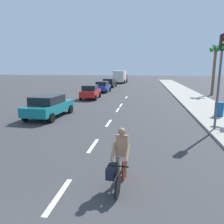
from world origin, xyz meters
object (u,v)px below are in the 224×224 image
at_px(delivery_truck, 120,77).
at_px(trash_bin_far, 219,109).
at_px(parked_car_teal, 49,105).
at_px(palm_tree_far, 215,55).
at_px(cyclist, 119,161).
at_px(parked_car_red, 90,92).
at_px(traffic_signal, 221,65).
at_px(parked_car_blue, 103,86).
at_px(parked_car_black, 109,83).

relative_size(delivery_truck, trash_bin_far, 6.32).
distance_m(parked_car_teal, trash_bin_far, 12.00).
distance_m(delivery_truck, palm_tree_far, 25.16).
height_order(cyclist, trash_bin_far, cyclist).
distance_m(palm_tree_far, trash_bin_far, 14.67).
bearing_deg(parked_car_red, parked_car_teal, -95.78).
height_order(parked_car_teal, trash_bin_far, parked_car_teal).
relative_size(parked_car_teal, traffic_signal, 0.89).
height_order(parked_car_blue, traffic_signal, traffic_signal).
distance_m(parked_car_teal, palm_tree_far, 21.85).
bearing_deg(parked_car_black, delivery_truck, 88.76).
height_order(cyclist, parked_car_black, cyclist).
bearing_deg(parked_car_red, palm_tree_far, 19.06).
height_order(cyclist, parked_car_teal, cyclist).
bearing_deg(parked_car_teal, cyclist, -51.28).
relative_size(traffic_signal, trash_bin_far, 5.18).
height_order(parked_car_blue, delivery_truck, delivery_truck).
relative_size(parked_car_black, trash_bin_far, 4.60).
distance_m(cyclist, delivery_truck, 44.39).
xyz_separation_m(parked_car_teal, trash_bin_far, (11.90, 1.54, -0.20)).
bearing_deg(parked_car_teal, parked_car_black, 92.63).
xyz_separation_m(parked_car_red, delivery_truck, (0.28, 26.07, 0.67)).
bearing_deg(traffic_signal, trash_bin_far, 70.05).
bearing_deg(cyclist, palm_tree_far, -107.00).
xyz_separation_m(parked_car_black, delivery_truck, (0.68, 11.16, 0.66)).
bearing_deg(traffic_signal, cyclist, -124.55).
bearing_deg(parked_car_black, cyclist, -77.58).
distance_m(parked_car_teal, traffic_signal, 11.15).
distance_m(cyclist, trash_bin_far, 11.61).
height_order(parked_car_black, delivery_truck, delivery_truck).
height_order(delivery_truck, trash_bin_far, delivery_truck).
bearing_deg(parked_car_blue, parked_car_teal, -90.66).
distance_m(parked_car_red, parked_car_blue, 6.91).
bearing_deg(parked_car_teal, parked_car_red, 89.51).
relative_size(palm_tree_far, traffic_signal, 1.27).
relative_size(cyclist, parked_car_blue, 0.45).
bearing_deg(parked_car_red, delivery_truck, 87.19).
xyz_separation_m(parked_car_black, trash_bin_far, (11.70, -22.85, -0.20)).
xyz_separation_m(cyclist, parked_car_blue, (-5.52, 24.92, 0.01)).
relative_size(parked_car_blue, parked_car_black, 0.87).
bearing_deg(parked_car_red, parked_car_black, 89.33).
distance_m(parked_car_teal, parked_car_red, 9.50).
bearing_deg(traffic_signal, parked_car_teal, 169.50).
bearing_deg(parked_car_black, traffic_signal, -66.18).
height_order(cyclist, palm_tree_far, palm_tree_far).
height_order(parked_car_blue, parked_car_black, same).
distance_m(cyclist, palm_tree_far, 25.70).
xyz_separation_m(parked_car_blue, palm_tree_far, (14.58, -1.24, 4.21)).
bearing_deg(trash_bin_far, parked_car_blue, 127.28).
relative_size(parked_car_blue, trash_bin_far, 4.01).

